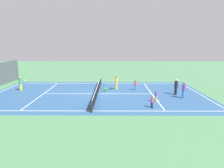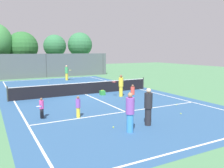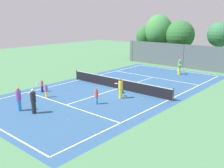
# 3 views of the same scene
# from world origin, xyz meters

# --- Properties ---
(ground_plane) EXTENTS (80.00, 80.00, 0.00)m
(ground_plane) POSITION_xyz_m (0.00, 0.00, 0.00)
(ground_plane) COLOR #4C8456
(court_surface) EXTENTS (13.00, 25.00, 0.01)m
(court_surface) POSITION_xyz_m (0.00, 0.00, 0.00)
(court_surface) COLOR #2D5684
(court_surface) RESTS_ON ground_plane
(tennis_net) EXTENTS (11.90, 0.10, 1.10)m
(tennis_net) POSITION_xyz_m (0.00, 0.00, 0.51)
(tennis_net) COLOR #333833
(tennis_net) RESTS_ON ground_plane
(perimeter_fence) EXTENTS (18.00, 0.12, 3.20)m
(perimeter_fence) POSITION_xyz_m (0.00, 14.00, 1.60)
(perimeter_fence) COLOR #515B60
(perimeter_fence) RESTS_ON ground_plane
(tree_0) EXTENTS (4.09, 4.14, 7.17)m
(tree_0) POSITION_xyz_m (-5.74, 16.96, 4.70)
(tree_0) COLOR brown
(tree_0) RESTS_ON ground_plane
(tree_1) EXTENTS (4.28, 4.28, 6.27)m
(tree_1) POSITION_xyz_m (-2.41, 17.52, 4.11)
(tree_1) COLOR brown
(tree_1) RESTS_ON ground_plane
(tree_2) EXTENTS (3.55, 3.55, 6.13)m
(tree_2) POSITION_xyz_m (2.69, 19.55, 4.32)
(tree_2) COLOR brown
(tree_2) RESTS_ON ground_plane
(tree_4) EXTENTS (2.90, 3.06, 5.32)m
(tree_4) POSITION_xyz_m (-9.36, 18.61, 3.54)
(tree_4) COLOR brown
(tree_4) RESTS_ON ground_plane
(player_0) EXTENTS (0.73, 0.93, 1.83)m
(player_0) POSITION_xyz_m (1.52, 9.85, 0.94)
(player_0) COLOR yellow
(player_0) RESTS_ON ground_plane
(player_1) EXTENTS (0.38, 0.38, 1.79)m
(player_1) POSITION_xyz_m (-1.63, -9.46, 0.91)
(player_1) COLOR #388CD8
(player_1) RESTS_ON ground_plane
(player_2) EXTENTS (0.28, 0.28, 1.30)m
(player_2) POSITION_xyz_m (1.65, -4.65, 0.67)
(player_2) COLOR #388CD8
(player_2) RESTS_ON ground_plane
(player_3) EXTENTS (0.95, 0.48, 1.72)m
(player_3) POSITION_xyz_m (2.13, -2.23, 0.89)
(player_3) COLOR yellow
(player_3) RESTS_ON ground_plane
(player_4) EXTENTS (0.39, 0.39, 1.83)m
(player_4) POSITION_xyz_m (-0.34, -9.06, 0.94)
(player_4) COLOR #232328
(player_4) RESTS_ON ground_plane
(player_5) EXTENTS (0.58, 0.80, 1.11)m
(player_5) POSITION_xyz_m (-4.65, -5.43, 0.58)
(player_5) COLOR #232328
(player_5) RESTS_ON ground_plane
(player_6) EXTENTS (0.25, 0.25, 1.18)m
(player_6) POSITION_xyz_m (-2.86, -6.18, 0.60)
(player_6) COLOR yellow
(player_6) RESTS_ON ground_plane
(ball_crate) EXTENTS (0.37, 0.38, 0.43)m
(ball_crate) POSITION_xyz_m (1.14, -0.96, 0.18)
(ball_crate) COLOR green
(ball_crate) RESTS_ON ground_plane
(tennis_ball_0) EXTENTS (0.07, 0.07, 0.07)m
(tennis_ball_0) POSITION_xyz_m (2.54, -8.34, 0.03)
(tennis_ball_0) COLOR #CCE533
(tennis_ball_0) RESTS_ON ground_plane
(tennis_ball_1) EXTENTS (0.07, 0.07, 0.07)m
(tennis_ball_1) POSITION_xyz_m (-2.30, -4.45, 0.03)
(tennis_ball_1) COLOR #CCE533
(tennis_ball_1) RESTS_ON ground_plane
(tennis_ball_2) EXTENTS (0.07, 0.07, 0.07)m
(tennis_ball_2) POSITION_xyz_m (-2.02, -8.62, 0.03)
(tennis_ball_2) COLOR #CCE533
(tennis_ball_2) RESTS_ON ground_plane
(tennis_ball_3) EXTENTS (0.07, 0.07, 0.07)m
(tennis_ball_3) POSITION_xyz_m (1.93, 6.12, 0.03)
(tennis_ball_3) COLOR #CCE533
(tennis_ball_3) RESTS_ON ground_plane
(tennis_ball_4) EXTENTS (0.07, 0.07, 0.07)m
(tennis_ball_4) POSITION_xyz_m (3.92, -6.57, 0.03)
(tennis_ball_4) COLOR #CCE533
(tennis_ball_4) RESTS_ON ground_plane
(tennis_ball_5) EXTENTS (0.07, 0.07, 0.07)m
(tennis_ball_5) POSITION_xyz_m (0.77, 2.64, 0.03)
(tennis_ball_5) COLOR #CCE533
(tennis_ball_5) RESTS_ON ground_plane
(tennis_ball_6) EXTENTS (0.07, 0.07, 0.07)m
(tennis_ball_6) POSITION_xyz_m (3.65, -1.15, 0.03)
(tennis_ball_6) COLOR #CCE533
(tennis_ball_6) RESTS_ON ground_plane
(tennis_ball_7) EXTENTS (0.07, 0.07, 0.07)m
(tennis_ball_7) POSITION_xyz_m (-1.01, 8.65, 0.03)
(tennis_ball_7) COLOR #CCE533
(tennis_ball_7) RESTS_ON ground_plane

